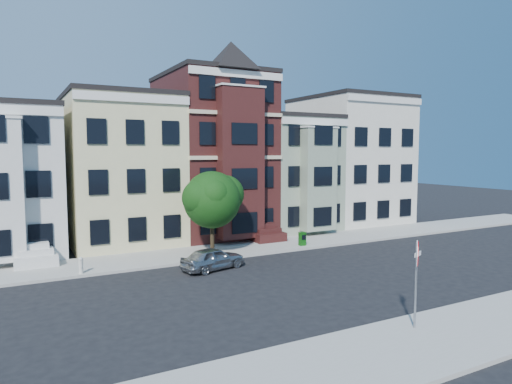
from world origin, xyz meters
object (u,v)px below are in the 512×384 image
street_tree (212,204)px  newspaper_box (302,239)px  stop_sign (416,279)px  parked_car (213,258)px  fire_hydrant (81,267)px

street_tree → newspaper_box: (6.43, -0.16, -2.70)m
newspaper_box → stop_sign: size_ratio=0.25×
parked_car → stop_sign: bearing=-179.9°
street_tree → fire_hydrant: bearing=-175.5°
parked_car → newspaper_box: 7.87m
fire_hydrant → newspaper_box: bearing=1.8°
newspaper_box → fire_hydrant: (-13.99, -0.43, -0.10)m
street_tree → parked_car: street_tree is taller
newspaper_box → fire_hydrant: 14.00m
fire_hydrant → stop_sign: bearing=-54.8°
street_tree → parked_car: bearing=-112.4°
fire_hydrant → stop_sign: size_ratio=0.19×
newspaper_box → fire_hydrant: bearing=-177.1°
street_tree → fire_hydrant: (-7.56, -0.59, -2.81)m
newspaper_box → stop_sign: (-4.56, -13.78, 1.33)m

